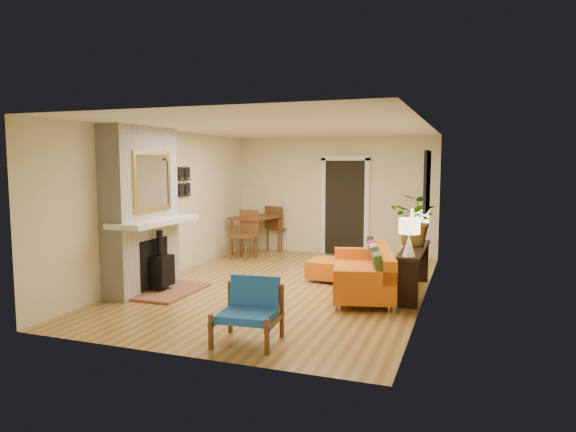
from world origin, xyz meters
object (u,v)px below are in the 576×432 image
object	(u,v)px
console_table	(414,257)
houseplant	(416,220)
sofa	(367,273)
lamp_far	(420,221)
blue_chair	(250,307)
lamp_near	(409,232)
ottoman	(331,269)
dining_table	(259,224)

from	to	relation	value
console_table	houseplant	world-z (taller)	houseplant
sofa	lamp_far	xyz separation A→B (m)	(0.67, 1.05, 0.71)
lamp_far	sofa	bearing A→B (deg)	-122.67
blue_chair	lamp_near	world-z (taller)	lamp_near
sofa	lamp_near	distance (m)	1.08
houseplant	lamp_near	bearing A→B (deg)	-89.43
ottoman	console_table	size ratio (longest dim) A/B	0.42
blue_chair	console_table	xyz separation A→B (m)	(1.54, 2.79, 0.19)
lamp_far	houseplant	size ratio (longest dim) A/B	0.66
blue_chair	lamp_near	distance (m)	2.63
dining_table	console_table	distance (m)	4.36
dining_table	ottoman	bearing A→B (deg)	-41.64
ottoman	houseplant	size ratio (longest dim) A/B	0.95
lamp_near	dining_table	bearing A→B (deg)	139.02
sofa	ottoman	world-z (taller)	sofa
ottoman	houseplant	xyz separation A→B (m)	(1.43, -0.20, 0.93)
lamp_near	houseplant	bearing A→B (deg)	90.57
blue_chair	houseplant	xyz separation A→B (m)	(1.53, 3.04, 0.75)
dining_table	lamp_near	xyz separation A→B (m)	(3.64, -3.16, 0.38)
sofa	houseplant	xyz separation A→B (m)	(0.66, 0.57, 0.79)
sofa	lamp_near	bearing A→B (deg)	-33.44
console_table	houseplant	xyz separation A→B (m)	(-0.01, 0.25, 0.56)
dining_table	lamp_far	world-z (taller)	lamp_far
sofa	blue_chair	size ratio (longest dim) A/B	2.90
blue_chair	lamp_near	bearing A→B (deg)	52.76
console_table	houseplant	distance (m)	0.61
sofa	lamp_far	distance (m)	1.44
dining_table	lamp_far	bearing A→B (deg)	-24.65
console_table	lamp_far	bearing A→B (deg)	90.00
ottoman	lamp_near	size ratio (longest dim) A/B	1.44
blue_chair	houseplant	size ratio (longest dim) A/B	0.91
console_table	blue_chair	bearing A→B (deg)	-118.91
ottoman	sofa	bearing A→B (deg)	-44.78
dining_table	console_table	size ratio (longest dim) A/B	1.06
lamp_near	houseplant	world-z (taller)	houseplant
dining_table	houseplant	size ratio (longest dim) A/B	2.40
ottoman	houseplant	distance (m)	1.72
console_table	houseplant	size ratio (longest dim) A/B	2.26
sofa	console_table	distance (m)	0.78
dining_table	houseplant	distance (m)	4.24
ottoman	console_table	distance (m)	1.55
sofa	dining_table	world-z (taller)	dining_table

